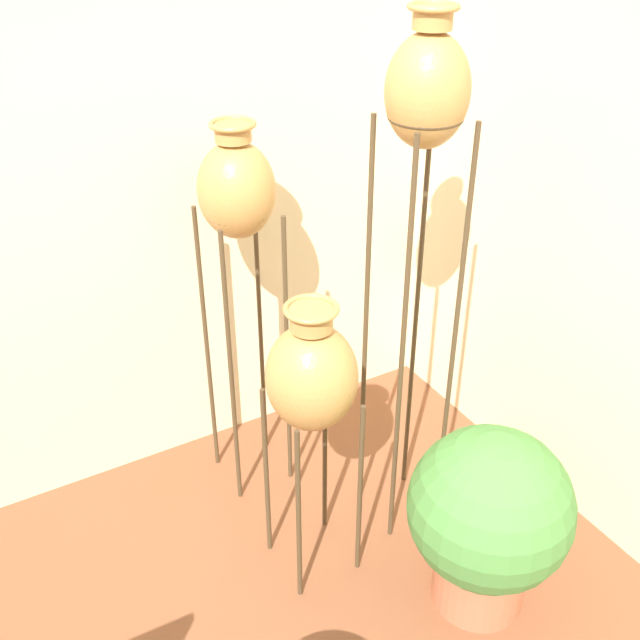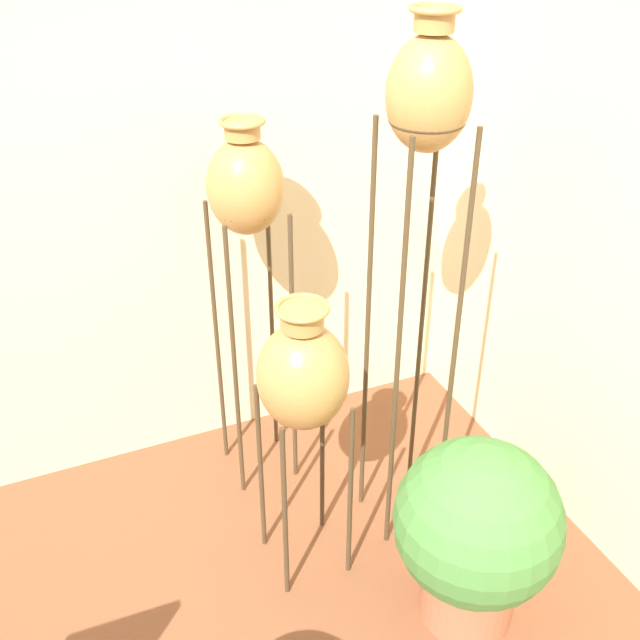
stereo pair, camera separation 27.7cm
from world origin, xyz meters
name	(u,v)px [view 2 (the right image)]	position (x,y,z in m)	size (l,w,h in m)	color
wall_back	(66,196)	(0.00, 1.82, 1.35)	(7.57, 0.06, 2.70)	beige
vase_stand_tall	(427,116)	(1.10, 0.91, 1.79)	(0.28, 0.28, 2.13)	#473823
vase_stand_medium	(246,195)	(0.64, 1.45, 1.39)	(0.30, 0.30, 1.69)	#473823
vase_stand_short	(303,377)	(0.62, 0.84, 0.92)	(0.34, 0.34, 1.22)	#473823
potted_plant	(476,531)	(1.09, 0.34, 0.43)	(0.61, 0.61, 0.79)	#B26647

